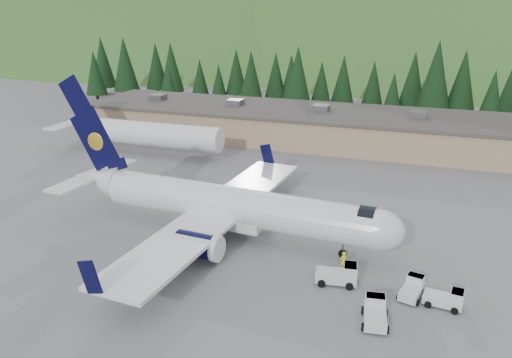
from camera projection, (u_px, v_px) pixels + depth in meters
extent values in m
plane|color=slate|center=(236.00, 237.00, 48.76)|extent=(600.00, 600.00, 0.00)
cylinder|color=white|center=(235.00, 206.00, 47.67)|extent=(27.15, 5.50, 3.62)
ellipsoid|color=white|center=(377.00, 230.00, 42.64)|extent=(4.95, 3.94, 3.62)
cylinder|color=black|center=(367.00, 223.00, 42.86)|extent=(1.55, 3.07, 2.99)
cone|color=white|center=(98.00, 179.00, 53.65)|extent=(6.02, 4.02, 3.62)
cube|color=white|center=(227.00, 219.00, 48.54)|extent=(7.90, 3.61, 0.96)
cube|color=white|center=(218.00, 212.00, 48.71)|extent=(7.57, 33.04, 0.34)
cube|color=black|center=(267.00, 154.00, 63.02)|extent=(1.96, 0.28, 2.77)
cube|color=black|center=(90.00, 277.00, 34.65)|extent=(1.96, 0.28, 2.77)
cylinder|color=black|center=(250.00, 201.00, 53.46)|extent=(4.19, 2.49, 2.22)
cylinder|color=white|center=(266.00, 204.00, 52.78)|extent=(0.74, 2.38, 2.35)
cube|color=white|center=(250.00, 197.00, 53.29)|extent=(2.13, 0.39, 0.87)
cylinder|color=black|center=(198.00, 245.00, 43.78)|extent=(4.19, 2.49, 2.22)
cylinder|color=white|center=(217.00, 249.00, 43.10)|extent=(0.74, 2.38, 2.35)
cube|color=white|center=(198.00, 240.00, 43.61)|extent=(2.13, 0.39, 0.87)
cube|color=black|center=(95.00, 139.00, 52.08)|extent=(5.96, 0.70, 7.07)
ellipsoid|color=gold|center=(98.00, 141.00, 52.24)|extent=(1.91, 0.31, 1.91)
ellipsoid|color=gold|center=(95.00, 142.00, 51.91)|extent=(1.91, 0.31, 1.91)
cube|color=black|center=(117.00, 165.00, 51.98)|extent=(2.67, 0.43, 1.91)
cube|color=white|center=(94.00, 175.00, 53.67)|extent=(3.34, 12.18, 0.21)
cylinder|color=slate|center=(343.00, 249.00, 44.52)|extent=(0.21, 0.21, 1.73)
cylinder|color=black|center=(342.00, 254.00, 44.69)|extent=(0.75, 0.32, 0.73)
cylinder|color=slate|center=(221.00, 213.00, 51.77)|extent=(0.25, 0.25, 1.93)
cylinder|color=black|center=(225.00, 218.00, 51.77)|extent=(1.08, 0.41, 1.06)
cylinder|color=black|center=(218.00, 217.00, 52.06)|extent=(1.08, 0.41, 1.06)
cylinder|color=slate|center=(196.00, 233.00, 47.26)|extent=(0.25, 0.25, 1.93)
cylinder|color=black|center=(200.00, 238.00, 47.26)|extent=(1.08, 0.41, 1.06)
cylinder|color=black|center=(193.00, 237.00, 47.55)|extent=(1.08, 0.41, 1.06)
cylinder|color=white|center=(152.00, 134.00, 74.14)|extent=(22.00, 3.60, 3.60)
cone|color=white|center=(74.00, 126.00, 78.44)|extent=(5.00, 3.60, 3.60)
cube|color=black|center=(76.00, 97.00, 76.60)|extent=(5.82, 0.28, 6.89)
cube|color=white|center=(73.00, 122.00, 78.24)|extent=(2.40, 11.00, 0.20)
cube|color=silver|center=(336.00, 276.00, 40.52)|extent=(3.51, 2.11, 0.77)
cube|color=silver|center=(350.00, 270.00, 40.09)|extent=(1.31, 1.68, 0.99)
cube|color=black|center=(351.00, 265.00, 39.95)|extent=(1.19, 1.56, 0.11)
cylinder|color=black|center=(350.00, 275.00, 41.23)|extent=(0.65, 0.33, 0.62)
cylinder|color=black|center=(349.00, 286.00, 39.60)|extent=(0.65, 0.33, 0.62)
cylinder|color=black|center=(323.00, 273.00, 41.63)|extent=(0.65, 0.33, 0.62)
cylinder|color=black|center=(322.00, 284.00, 40.00)|extent=(0.65, 0.33, 0.62)
cube|color=silver|center=(443.00, 300.00, 37.45)|extent=(2.97, 1.74, 0.66)
cube|color=silver|center=(457.00, 296.00, 36.87)|extent=(1.09, 1.42, 0.85)
cube|color=black|center=(458.00, 292.00, 36.75)|extent=(0.99, 1.31, 0.09)
cylinder|color=black|center=(457.00, 301.00, 37.78)|extent=(0.55, 0.27, 0.53)
cylinder|color=black|center=(455.00, 311.00, 36.51)|extent=(0.55, 0.27, 0.53)
cylinder|color=black|center=(431.00, 295.00, 38.56)|extent=(0.55, 0.27, 0.53)
cylinder|color=black|center=(428.00, 305.00, 37.29)|extent=(0.55, 0.27, 0.53)
cube|color=silver|center=(375.00, 316.00, 35.37)|extent=(1.95, 3.26, 0.72)
cube|color=silver|center=(375.00, 301.00, 36.12)|extent=(1.56, 1.21, 0.92)
cube|color=black|center=(376.00, 296.00, 35.98)|extent=(1.45, 1.10, 0.10)
cylinder|color=black|center=(363.00, 310.00, 36.56)|extent=(0.30, 0.60, 0.57)
cylinder|color=black|center=(386.00, 313.00, 36.26)|extent=(0.30, 0.60, 0.57)
cylinder|color=black|center=(363.00, 327.00, 34.67)|extent=(0.30, 0.60, 0.57)
cylinder|color=black|center=(387.00, 330.00, 34.36)|extent=(0.30, 0.60, 0.57)
cube|color=tan|center=(291.00, 125.00, 83.36)|extent=(70.00, 16.00, 4.80)
cube|color=#47423D|center=(291.00, 110.00, 82.51)|extent=(71.00, 17.00, 0.40)
cube|color=slate|center=(158.00, 97.00, 90.09)|extent=(2.50, 2.50, 1.00)
cube|color=slate|center=(235.00, 102.00, 85.41)|extent=(2.50, 2.50, 1.00)
cube|color=slate|center=(321.00, 108.00, 80.74)|extent=(2.50, 2.50, 1.00)
cube|color=slate|center=(418.00, 114.00, 76.07)|extent=(2.50, 2.50, 1.00)
cube|color=silver|center=(412.00, 291.00, 38.55)|extent=(1.97, 3.01, 0.65)
cube|color=silver|center=(416.00, 280.00, 39.11)|extent=(1.47, 1.19, 0.83)
cube|color=black|center=(416.00, 276.00, 38.98)|extent=(1.36, 1.08, 0.09)
cylinder|color=black|center=(405.00, 286.00, 39.74)|extent=(0.31, 0.55, 0.52)
cylinder|color=black|center=(424.00, 291.00, 39.00)|extent=(0.31, 0.55, 0.52)
cylinder|color=black|center=(398.00, 297.00, 38.27)|extent=(0.31, 0.55, 0.52)
cylinder|color=black|center=(418.00, 303.00, 37.53)|extent=(0.31, 0.55, 0.52)
imported|color=#F3FF18|center=(343.00, 261.00, 42.23)|extent=(0.78, 0.76, 1.80)
cone|color=black|center=(103.00, 62.00, 122.21)|extent=(5.92, 5.92, 12.11)
cone|color=black|center=(95.00, 73.00, 114.51)|extent=(4.85, 4.85, 9.91)
cone|color=black|center=(125.00, 64.00, 116.73)|extent=(6.04, 6.04, 12.36)
cone|color=black|center=(156.00, 66.00, 121.06)|extent=(5.35, 5.35, 10.94)
cone|color=black|center=(171.00, 67.00, 116.94)|extent=(5.55, 5.55, 11.35)
cone|color=black|center=(169.00, 84.00, 109.61)|extent=(3.59, 3.59, 7.35)
cone|color=black|center=(200.00, 77.00, 116.87)|extent=(3.99, 3.99, 8.16)
cone|color=black|center=(219.00, 81.00, 114.14)|extent=(3.63, 3.63, 7.42)
cone|color=black|center=(236.00, 71.00, 114.83)|extent=(5.03, 5.03, 10.29)
cone|color=black|center=(251.00, 75.00, 107.50)|extent=(5.12, 5.12, 10.47)
cone|color=black|center=(276.00, 75.00, 111.43)|extent=(4.81, 4.81, 9.84)
cone|color=black|center=(291.00, 76.00, 111.22)|extent=(4.65, 4.65, 9.51)
cone|color=black|center=(298.00, 77.00, 97.08)|extent=(5.87, 5.87, 12.00)
cone|color=black|center=(321.00, 85.00, 100.34)|extent=(4.54, 4.54, 9.29)
cone|color=black|center=(343.00, 80.00, 102.26)|extent=(4.95, 4.95, 10.12)
cone|color=black|center=(373.00, 84.00, 100.98)|extent=(4.54, 4.54, 9.29)
cone|color=black|center=(393.00, 93.00, 95.81)|extent=(3.89, 3.89, 7.97)
cone|color=black|center=(413.00, 78.00, 101.16)|extent=(5.31, 5.31, 10.86)
cone|color=black|center=(436.00, 75.00, 94.63)|extent=(6.42, 6.42, 13.13)
cone|color=black|center=(463.00, 81.00, 94.82)|extent=(5.67, 5.67, 11.60)
cone|color=black|center=(492.00, 95.00, 89.49)|extent=(4.44, 4.44, 9.09)
cone|color=black|center=(509.00, 91.00, 94.03)|extent=(4.38, 4.38, 8.96)
ellipsoid|color=#2B4C16|center=(195.00, 205.00, 253.05)|extent=(336.00, 240.00, 240.00)
ellipsoid|color=#2B4C16|center=(465.00, 236.00, 242.58)|extent=(420.00, 300.00, 300.00)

